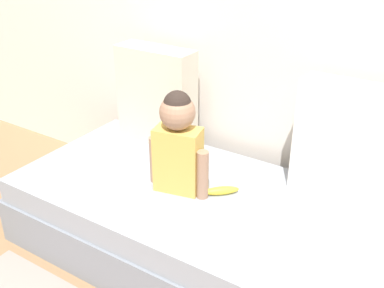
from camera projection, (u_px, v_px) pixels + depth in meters
ground_plane at (202, 256)px, 2.36m from camera, size 12.00×12.00×0.00m
couch at (203, 227)px, 2.28m from camera, size 1.93×0.92×0.38m
throw_pillow_left at (157, 96)px, 2.59m from camera, size 0.45×0.16×0.55m
throw_pillow_right at (346, 142)px, 2.08m from camera, size 0.45×0.16×0.54m
toddler at (178, 141)px, 2.12m from camera, size 0.33×0.17×0.50m
banana at (221, 191)px, 2.18m from camera, size 0.15×0.15×0.04m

